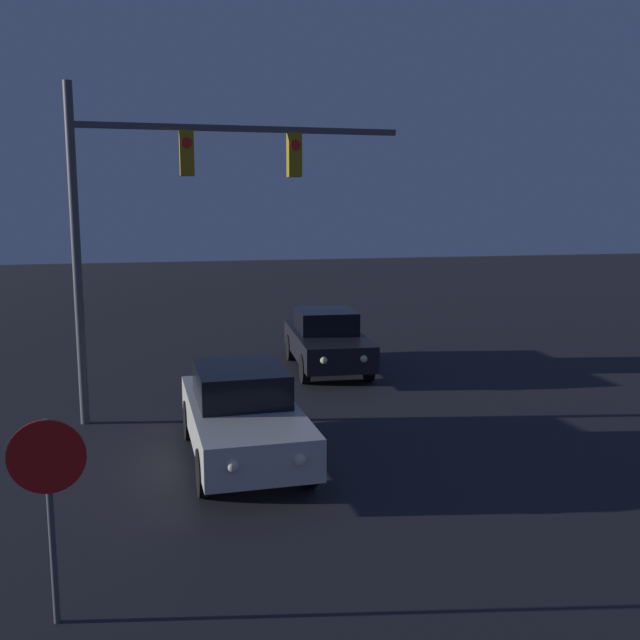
{
  "coord_description": "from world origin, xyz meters",
  "views": [
    {
      "loc": [
        -3.34,
        0.91,
        4.42
      ],
      "look_at": [
        0.0,
        14.36,
        2.21
      ],
      "focal_mm": 40.0,
      "sensor_mm": 36.0,
      "label": 1
    }
  ],
  "objects_px": {
    "car_far": "(327,340)",
    "traffic_signal_mast": "(163,198)",
    "car_near": "(243,414)",
    "stop_sign": "(48,482)"
  },
  "relations": [
    {
      "from": "stop_sign",
      "to": "car_far",
      "type": "bearing_deg",
      "value": 62.08
    },
    {
      "from": "traffic_signal_mast",
      "to": "stop_sign",
      "type": "height_order",
      "value": "traffic_signal_mast"
    },
    {
      "from": "car_near",
      "to": "traffic_signal_mast",
      "type": "xyz_separation_m",
      "value": [
        -1.14,
        2.92,
        3.76
      ]
    },
    {
      "from": "car_far",
      "to": "stop_sign",
      "type": "relative_size",
      "value": 2.1
    },
    {
      "from": "car_near",
      "to": "traffic_signal_mast",
      "type": "distance_m",
      "value": 4.9
    },
    {
      "from": "car_far",
      "to": "traffic_signal_mast",
      "type": "bearing_deg",
      "value": 43.72
    },
    {
      "from": "car_near",
      "to": "car_far",
      "type": "relative_size",
      "value": 0.98
    },
    {
      "from": "car_near",
      "to": "stop_sign",
      "type": "height_order",
      "value": "stop_sign"
    },
    {
      "from": "stop_sign",
      "to": "traffic_signal_mast",
      "type": "bearing_deg",
      "value": 78.7
    },
    {
      "from": "car_far",
      "to": "traffic_signal_mast",
      "type": "xyz_separation_m",
      "value": [
        -4.34,
        -3.57,
        3.76
      ]
    }
  ]
}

